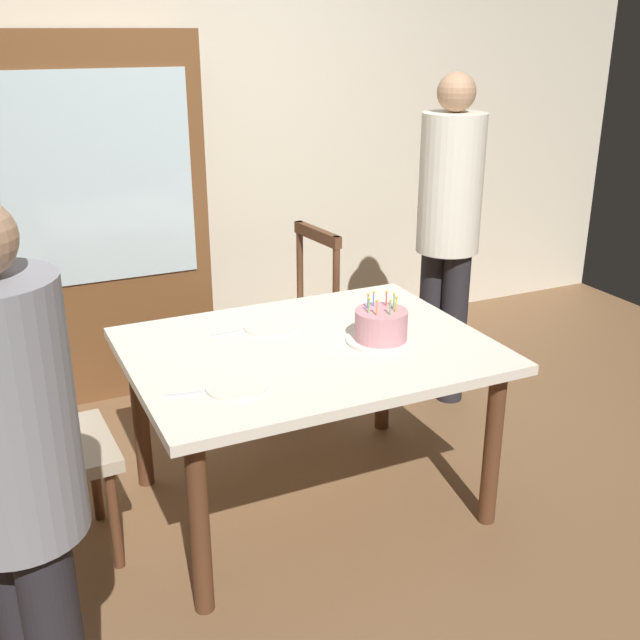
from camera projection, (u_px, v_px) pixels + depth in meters
ground at (310, 501)px, 3.28m from camera, size 6.40×6.40×0.00m
back_wall at (175, 140)px, 4.38m from camera, size 6.40×0.10×2.60m
dining_table at (309, 365)px, 3.05m from camera, size 1.40×1.07×0.73m
birthday_cake at (381, 327)px, 3.04m from camera, size 0.28×0.28×0.20m
plate_near_celebrant at (237, 387)px, 2.66m from camera, size 0.22×0.22×0.01m
plate_far_side at (270, 327)px, 3.20m from camera, size 0.22×0.22×0.01m
fork_near_celebrant at (191, 394)px, 2.62m from camera, size 0.18×0.05×0.01m
fork_far_side at (232, 332)px, 3.15m from camera, size 0.18×0.03×0.01m
chair_spindle_back at (290, 325)px, 3.96m from camera, size 0.49×0.49×0.95m
chair_upholstered at (22, 438)px, 2.73m from camera, size 0.46×0.46×0.95m
person_celebrant at (16, 482)px, 1.80m from camera, size 0.32×0.32×1.58m
person_guest at (448, 222)px, 3.88m from camera, size 0.32×0.32×1.71m
china_cabinet at (96, 219)px, 4.05m from camera, size 1.10×0.45×1.90m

